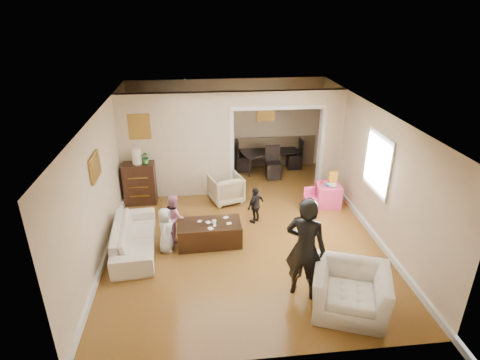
{
  "coord_description": "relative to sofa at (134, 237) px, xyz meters",
  "views": [
    {
      "loc": [
        -0.83,
        -7.41,
        4.5
      ],
      "look_at": [
        0.0,
        0.2,
        1.05
      ],
      "focal_mm": 29.58,
      "sensor_mm": 36.0,
      "label": 1
    }
  ],
  "objects": [
    {
      "name": "partition_left",
      "position": [
        0.81,
        2.41,
        1.01
      ],
      "size": [
        2.75,
        0.18,
        2.6
      ],
      "primitive_type": "cube",
      "color": "beige",
      "rests_on": "ground"
    },
    {
      "name": "dresser",
      "position": [
        -0.11,
        2.06,
        0.22
      ],
      "size": [
        0.75,
        0.42,
        1.02
      ],
      "primitive_type": "cube",
      "color": "black",
      "rests_on": "ground"
    },
    {
      "name": "partition_header",
      "position": [
        3.28,
        2.41,
        2.14
      ],
      "size": [
        2.22,
        0.18,
        0.35
      ],
      "primitive_type": "cube",
      "color": "beige",
      "rests_on": "partition_right"
    },
    {
      "name": "dining_table",
      "position": [
        3.37,
        3.83,
        0.0
      ],
      "size": [
        1.84,
        1.31,
        0.59
      ],
      "primitive_type": "imported",
      "rotation": [
        0.0,
        0.0,
        0.25
      ],
      "color": "black",
      "rests_on": "ground"
    },
    {
      "name": "play_bowl",
      "position": [
        4.43,
        1.31,
        0.28
      ],
      "size": [
        0.25,
        0.25,
        0.06
      ],
      "primitive_type": "imported",
      "rotation": [
        0.0,
        0.0,
        -0.09
      ],
      "color": "beige",
      "rests_on": "play_table"
    },
    {
      "name": "play_table",
      "position": [
        4.38,
        1.43,
        -0.02
      ],
      "size": [
        0.61,
        0.61,
        0.54
      ],
      "primitive_type": "cube",
      "rotation": [
        0.0,
        0.0,
        -0.09
      ],
      "color": "#FA4184",
      "rests_on": "ground"
    },
    {
      "name": "framed_art_partition",
      "position": [
        -0.02,
        2.31,
        1.56
      ],
      "size": [
        0.45,
        0.03,
        0.55
      ],
      "primitive_type": "cube",
      "color": "brown",
      "rests_on": "partition_left"
    },
    {
      "name": "window_pane",
      "position": [
        4.91,
        0.21,
        1.26
      ],
      "size": [
        0.03,
        0.95,
        1.1
      ],
      "primitive_type": "cube",
      "color": "white",
      "rests_on": "ground"
    },
    {
      "name": "cyan_cup",
      "position": [
        4.28,
        1.38,
        0.29
      ],
      "size": [
        0.08,
        0.08,
        0.08
      ],
      "primitive_type": "cylinder",
      "color": "#29A4D0",
      "rests_on": "play_table"
    },
    {
      "name": "child_kneel_a",
      "position": [
        0.63,
        -0.09,
        0.18
      ],
      "size": [
        0.35,
        0.49,
        0.93
      ],
      "primitive_type": "imported",
      "rotation": [
        0.0,
        0.0,
        1.43
      ],
      "color": "silver",
      "rests_on": "ground"
    },
    {
      "name": "table_lamp",
      "position": [
        -0.11,
        2.06,
        0.92
      ],
      "size": [
        0.22,
        0.22,
        0.36
      ],
      "primitive_type": "cylinder",
      "color": "#F7EEC9",
      "rests_on": "dresser"
    },
    {
      "name": "child_toddler",
      "position": [
        2.53,
        0.81,
        0.14
      ],
      "size": [
        0.51,
        0.49,
        0.85
      ],
      "primitive_type": "imported",
      "rotation": [
        0.0,
        0.0,
        -2.41
      ],
      "color": "black",
      "rests_on": "ground"
    },
    {
      "name": "framed_art_alcove",
      "position": [
        3.28,
        4.05,
        1.41
      ],
      "size": [
        0.45,
        0.03,
        0.55
      ],
      "primitive_type": "cube",
      "color": "brown"
    },
    {
      "name": "armchair_front",
      "position": [
        3.6,
        -2.09,
        0.09
      ],
      "size": [
        1.42,
        1.34,
        0.75
      ],
      "primitive_type": "imported",
      "rotation": [
        0.0,
        0.0,
        -0.36
      ],
      "color": "white",
      "rests_on": "ground"
    },
    {
      "name": "partition_right",
      "position": [
        4.66,
        2.41,
        1.01
      ],
      "size": [
        0.55,
        0.18,
        2.6
      ],
      "primitive_type": "cube",
      "color": "beige",
      "rests_on": "ground"
    },
    {
      "name": "armchair_back",
      "position": [
        1.95,
        1.9,
        0.05
      ],
      "size": [
        0.92,
        0.93,
        0.68
      ],
      "primitive_type": "imported",
      "rotation": [
        0.0,
        0.0,
        3.45
      ],
      "color": "#C5AD88",
      "rests_on": "ground"
    },
    {
      "name": "coffee_cup",
      "position": [
        1.58,
        0.01,
        0.23
      ],
      "size": [
        0.1,
        0.1,
        0.09
      ],
      "primitive_type": "imported",
      "rotation": [
        0.0,
        0.0,
        0.03
      ],
      "color": "white",
      "rests_on": "coffee_table"
    },
    {
      "name": "cereal_box",
      "position": [
        4.5,
        1.53,
        0.4
      ],
      "size": [
        0.21,
        0.09,
        0.3
      ],
      "primitive_type": "cube",
      "rotation": [
        0.0,
        0.0,
        -0.09
      ],
      "color": "yellow",
      "rests_on": "play_table"
    },
    {
      "name": "child_kneel_b",
      "position": [
        0.78,
        0.36,
        0.21
      ],
      "size": [
        0.53,
        0.59,
        0.99
      ],
      "primitive_type": "imported",
      "rotation": [
        0.0,
        0.0,
        1.95
      ],
      "color": "pink",
      "rests_on": "ground"
    },
    {
      "name": "coffee_table",
      "position": [
        1.48,
        0.06,
        -0.05
      ],
      "size": [
        1.29,
        0.68,
        0.47
      ],
      "primitive_type": "cube",
      "rotation": [
        0.0,
        0.0,
        0.03
      ],
      "color": "#341F10",
      "rests_on": "ground"
    },
    {
      "name": "potted_plant",
      "position": [
        0.09,
        2.06,
        0.89
      ],
      "size": [
        0.28,
        0.24,
        0.31
      ],
      "primitive_type": "imported",
      "color": "#377735",
      "rests_on": "dresser"
    },
    {
      "name": "craft_papers",
      "position": [
        1.59,
        0.05,
        0.19
      ],
      "size": [
        0.68,
        0.53,
        0.0
      ],
      "color": "white",
      "rests_on": "coffee_table"
    },
    {
      "name": "framed_art_sofa_wall",
      "position": [
        -0.53,
        0.01,
        1.51
      ],
      "size": [
        0.03,
        0.55,
        0.4
      ],
      "primitive_type": "cube",
      "color": "brown"
    },
    {
      "name": "floor",
      "position": [
        2.18,
        0.61,
        -0.29
      ],
      "size": [
        7.0,
        7.0,
        0.0
      ],
      "primitive_type": "plane",
      "color": "olive",
      "rests_on": "ground"
    },
    {
      "name": "toy_block",
      "position": [
        4.26,
        1.55,
        0.28
      ],
      "size": [
        0.09,
        0.08,
        0.05
      ],
      "primitive_type": "cube",
      "rotation": [
        0.0,
        0.0,
        0.26
      ],
      "color": "red",
      "rests_on": "play_table"
    },
    {
      "name": "adult_person",
      "position": [
        2.97,
        -1.63,
        0.62
      ],
      "size": [
        0.79,
        0.71,
        1.81
      ],
      "primitive_type": "imported",
      "rotation": [
        0.0,
        0.0,
        2.61
      ],
      "color": "black",
      "rests_on": "ground"
    },
    {
      "name": "sofa",
      "position": [
        0.0,
        0.0,
        0.0
      ],
      "size": [
        0.91,
        2.02,
        0.58
      ],
      "primitive_type": "imported",
      "rotation": [
        0.0,
        0.0,
        1.64
      ],
      "color": "white",
      "rests_on": "ground"
    }
  ]
}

